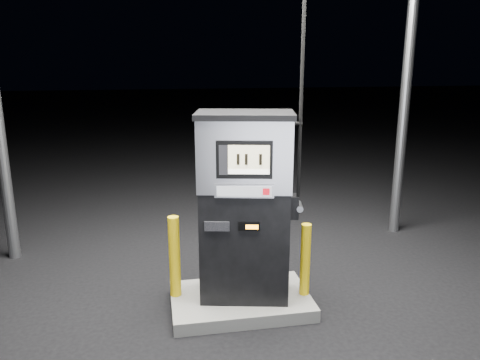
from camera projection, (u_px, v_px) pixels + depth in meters
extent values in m
plane|color=black|center=(241.00, 307.00, 5.48)|extent=(80.00, 80.00, 0.00)
cube|color=slate|center=(241.00, 301.00, 5.46)|extent=(1.60, 1.00, 0.15)
cylinder|color=gray|center=(405.00, 96.00, 7.34)|extent=(0.16, 0.16, 4.50)
cube|color=black|center=(245.00, 243.00, 5.31)|extent=(1.08, 0.76, 1.29)
cube|color=#AEAFB6|center=(245.00, 154.00, 5.04)|extent=(1.10, 0.78, 0.77)
cube|color=black|center=(245.00, 115.00, 4.94)|extent=(1.15, 0.83, 0.06)
cube|color=black|center=(244.00, 160.00, 4.76)|extent=(0.57, 0.15, 0.39)
cube|color=beige|center=(249.00, 157.00, 4.73)|extent=(0.41, 0.09, 0.25)
cube|color=white|center=(249.00, 172.00, 4.77)|extent=(0.41, 0.09, 0.05)
cube|color=#AEAFB6|center=(244.00, 191.00, 4.84)|extent=(0.61, 0.16, 0.14)
cube|color=#9B9EA3|center=(244.00, 191.00, 4.82)|extent=(0.56, 0.12, 0.11)
cube|color=#AE0B15|center=(266.00, 192.00, 4.82)|extent=(0.07, 0.02, 0.07)
cube|color=black|center=(249.00, 227.00, 4.94)|extent=(0.23, 0.07, 0.09)
cube|color=orange|center=(252.00, 227.00, 4.93)|extent=(0.13, 0.03, 0.05)
cube|color=black|center=(217.00, 226.00, 4.95)|extent=(0.27, 0.08, 0.10)
cube|color=black|center=(293.00, 206.00, 5.18)|extent=(0.14, 0.20, 0.26)
cylinder|color=gray|center=(299.00, 206.00, 5.18)|extent=(0.12, 0.24, 0.07)
cylinder|color=black|center=(303.00, 45.00, 4.69)|extent=(0.04, 0.04, 3.20)
cylinder|color=yellow|center=(175.00, 257.00, 5.34)|extent=(0.13, 0.13, 0.96)
cylinder|color=yellow|center=(305.00, 260.00, 5.37)|extent=(0.14, 0.14, 0.86)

